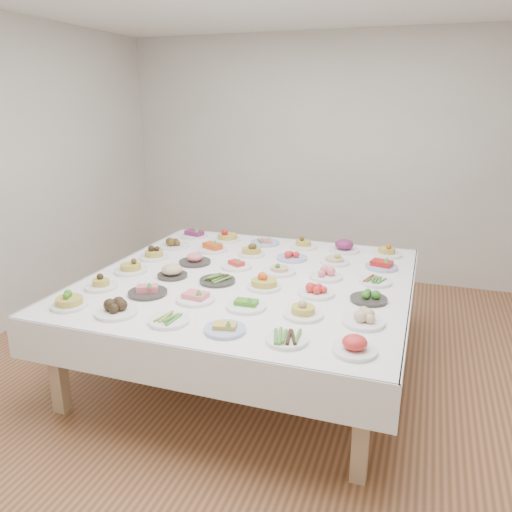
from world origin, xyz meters
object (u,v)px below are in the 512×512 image
(dish_0, at_px, (69,298))
(dish_18, at_px, (154,252))
(display_table, at_px, (250,285))
(dish_35, at_px, (387,249))

(dish_0, xyz_separation_m, dish_18, (-0.02, 1.11, 0.00))
(dish_0, height_order, dish_18, dish_18)
(dish_18, bearing_deg, display_table, -11.21)
(dish_0, relative_size, dish_35, 0.89)
(display_table, bearing_deg, dish_0, -134.97)
(dish_18, bearing_deg, dish_0, -89.21)
(display_table, xyz_separation_m, dish_35, (0.94, 0.94, 0.12))
(dish_0, distance_m, dish_35, 2.64)
(display_table, distance_m, dish_18, 0.97)
(dish_0, relative_size, dish_18, 0.96)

